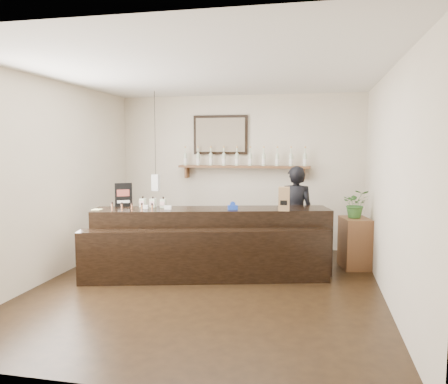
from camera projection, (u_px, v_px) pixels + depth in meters
ground at (207, 287)px, 5.80m from camera, size 5.00×5.00×0.00m
room_shell at (206, 159)px, 5.63m from camera, size 5.00×5.00×5.00m
back_wall_decor at (230, 152)px, 7.96m from camera, size 2.66×0.96×1.69m
counter at (210, 244)px, 6.34m from camera, size 3.48×1.73×1.12m
promo_sign at (124, 195)px, 6.59m from camera, size 0.23×0.14×0.36m
paper_bag at (284, 199)px, 6.16m from camera, size 0.16×0.13×0.34m
tape_dispenser at (233, 206)px, 6.29m from camera, size 0.15×0.09×0.12m
side_cabinet at (355, 243)px, 6.73m from camera, size 0.50×0.61×0.78m
potted_plant at (356, 204)px, 6.67m from camera, size 0.41×0.37×0.44m
shopkeeper at (296, 208)px, 7.00m from camera, size 0.66×0.45×1.77m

